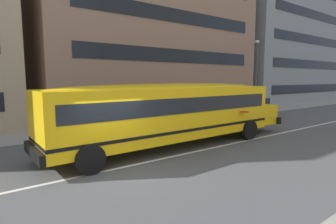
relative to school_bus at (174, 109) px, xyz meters
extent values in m
plane|color=#4C4C4F|center=(-3.81, -1.37, -1.79)|extent=(400.00, 400.00, 0.00)
cube|color=gray|center=(-3.81, 6.26, -1.79)|extent=(120.00, 3.00, 0.01)
cube|color=silver|center=(-3.81, -1.37, -1.79)|extent=(110.00, 0.16, 0.01)
cube|color=yellow|center=(-0.26, 0.00, -0.12)|extent=(11.54, 2.74, 2.30)
cube|color=yellow|center=(6.33, 0.07, -0.69)|extent=(1.70, 2.22, 1.15)
cube|color=black|center=(7.17, 0.08, -1.08)|extent=(0.24, 2.62, 0.38)
cube|color=black|center=(-6.10, -0.07, -1.08)|extent=(0.24, 2.62, 0.38)
cube|color=black|center=(-0.26, 0.00, 0.30)|extent=(10.85, 2.78, 0.67)
cube|color=black|center=(-0.26, 0.00, -0.80)|extent=(11.56, 2.77, 0.13)
ellipsoid|color=yellow|center=(-0.26, 0.00, 1.04)|extent=(11.08, 2.53, 0.38)
cylinder|color=red|center=(3.44, -1.46, -0.23)|extent=(0.47, 0.47, 0.03)
cylinder|color=black|center=(4.10, 1.35, -1.27)|extent=(1.05, 0.30, 1.05)
cylinder|color=black|center=(4.13, -1.26, -1.27)|extent=(1.05, 0.30, 1.05)
cylinder|color=black|center=(-4.65, 1.26, -1.27)|extent=(1.05, 0.30, 1.05)
cylinder|color=black|center=(-4.62, -1.36, -1.27)|extent=(1.05, 0.30, 1.05)
cube|color=#195B66|center=(11.15, 3.46, -1.14)|extent=(3.98, 1.88, 0.70)
cube|color=black|center=(11.00, 3.47, -0.47)|extent=(2.27, 1.66, 0.64)
cylinder|color=black|center=(12.48, 4.25, -1.49)|extent=(0.61, 0.21, 0.60)
cylinder|color=black|center=(12.40, 2.55, -1.49)|extent=(0.61, 0.21, 0.60)
cylinder|color=black|center=(9.89, 4.37, -1.49)|extent=(0.61, 0.21, 0.60)
cylinder|color=black|center=(9.81, 2.67, -1.49)|extent=(0.61, 0.21, 0.60)
cylinder|color=#38383D|center=(14.08, 5.56, 1.46)|extent=(0.14, 0.14, 6.50)
ellipsoid|color=silver|center=(14.08, 5.56, 4.86)|extent=(0.44, 0.44, 0.30)
cube|color=#93705B|center=(6.42, 14.18, 7.81)|extent=(20.66, 12.85, 19.20)
cube|color=black|center=(6.42, 7.74, 0.13)|extent=(17.35, 0.04, 1.10)
cube|color=black|center=(6.42, 7.74, 3.33)|extent=(17.35, 0.04, 1.10)
cube|color=black|center=(6.42, 7.74, 6.53)|extent=(17.35, 0.04, 1.10)
cube|color=gray|center=(28.93, 14.50, 7.81)|extent=(20.61, 13.48, 19.20)
cube|color=black|center=(28.93, 7.74, 0.13)|extent=(17.31, 0.04, 1.10)
cube|color=black|center=(28.93, 7.74, 3.33)|extent=(17.31, 0.04, 1.10)
cube|color=black|center=(28.93, 7.74, 6.53)|extent=(17.31, 0.04, 1.10)
cube|color=black|center=(28.93, 7.74, 9.73)|extent=(17.31, 0.04, 1.10)
camera|label=1|loc=(-7.74, -10.00, 1.44)|focal=28.68mm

